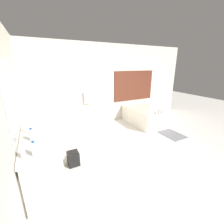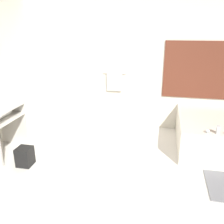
% 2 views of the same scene
% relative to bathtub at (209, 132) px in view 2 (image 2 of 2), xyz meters
% --- Properties ---
extents(ground_plane, '(16.00, 16.00, 0.00)m').
position_rel_bathtub_xyz_m(ground_plane, '(-1.53, -1.43, -0.30)').
color(ground_plane, silver).
rests_on(ground_plane, ground).
extents(wall_back_with_blinds, '(7.40, 0.13, 2.70)m').
position_rel_bathtub_xyz_m(wall_back_with_blinds, '(-1.48, 0.79, 1.04)').
color(wall_back_with_blinds, silver).
rests_on(wall_back_with_blinds, ground_plane).
extents(bathtub, '(1.04, 1.51, 0.67)m').
position_rel_bathtub_xyz_m(bathtub, '(0.00, 0.00, 0.00)').
color(bathtub, silver).
rests_on(bathtub, ground_plane).
extents(waste_bin, '(0.23, 0.23, 0.30)m').
position_rel_bathtub_xyz_m(waste_bin, '(-2.87, -1.21, -0.16)').
color(waste_bin, black).
rests_on(waste_bin, ground_plane).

